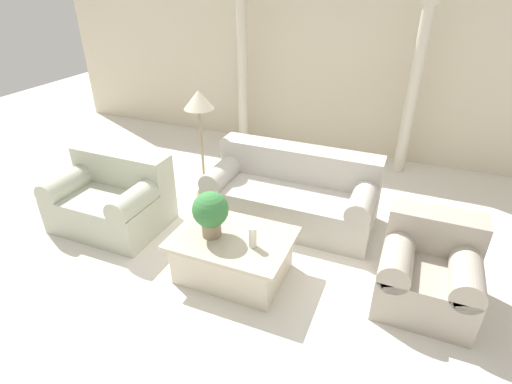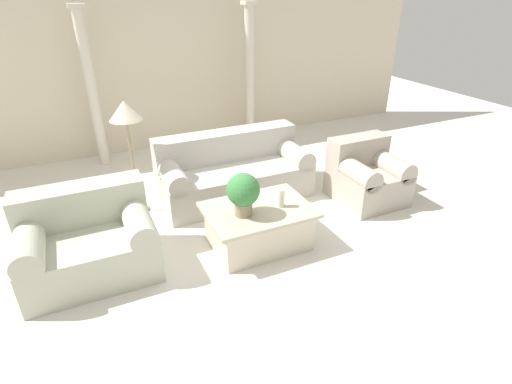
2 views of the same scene
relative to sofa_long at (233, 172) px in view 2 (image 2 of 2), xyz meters
name	(u,v)px [view 2 (image 2 of 2)]	position (x,y,z in m)	size (l,w,h in m)	color
ground_plane	(243,229)	(-0.23, -0.89, -0.35)	(16.00, 16.00, 0.00)	silver
wall_back	(166,54)	(-0.23, 2.36, 1.25)	(10.00, 0.06, 3.20)	beige
sofa_long	(233,172)	(0.00, 0.00, 0.00)	(2.01, 0.92, 0.85)	#B7B2A8
loveseat	(88,240)	(-1.94, -0.94, 0.01)	(1.26, 0.92, 0.85)	#B6B9A4
coffee_table	(258,226)	(-0.20, -1.25, -0.11)	(1.15, 0.84, 0.47)	beige
potted_plant	(243,192)	(-0.40, -1.30, 0.39)	(0.35, 0.35, 0.47)	#937F60
pillar_candle	(281,198)	(0.04, -1.32, 0.22)	(0.07, 0.07, 0.21)	silver
floor_lamp	(126,118)	(-1.29, 0.10, 0.89)	(0.38, 0.38, 1.45)	gray
column_left	(92,89)	(-1.52, 1.91, 0.88)	(0.23, 0.23, 2.40)	beige
column_right	(250,74)	(1.11, 1.91, 0.88)	(0.23, 0.23, 2.40)	beige
armchair	(366,175)	(1.59, -0.86, 0.01)	(0.84, 0.86, 0.82)	#ADA393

